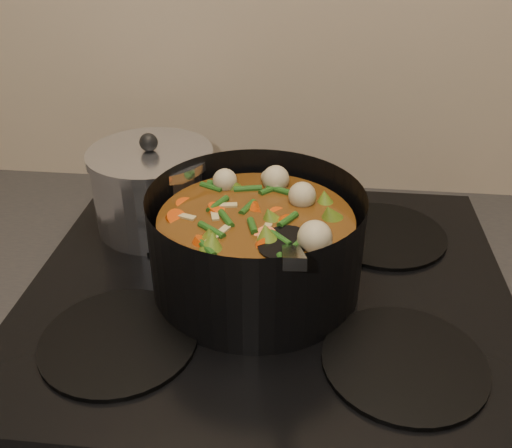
# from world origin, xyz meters

# --- Properties ---
(stovetop) EXTENTS (0.62, 0.54, 0.03)m
(stovetop) POSITION_xyz_m (0.00, 1.93, 0.92)
(stovetop) COLOR black
(stovetop) RESTS_ON counter
(stockpot) EXTENTS (0.30, 0.37, 0.20)m
(stockpot) POSITION_xyz_m (-0.02, 1.93, 0.99)
(stockpot) COLOR black
(stockpot) RESTS_ON stovetop
(saucepan) EXTENTS (0.18, 0.18, 0.15)m
(saucepan) POSITION_xyz_m (-0.18, 2.06, 0.99)
(saucepan) COLOR silver
(saucepan) RESTS_ON stovetop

